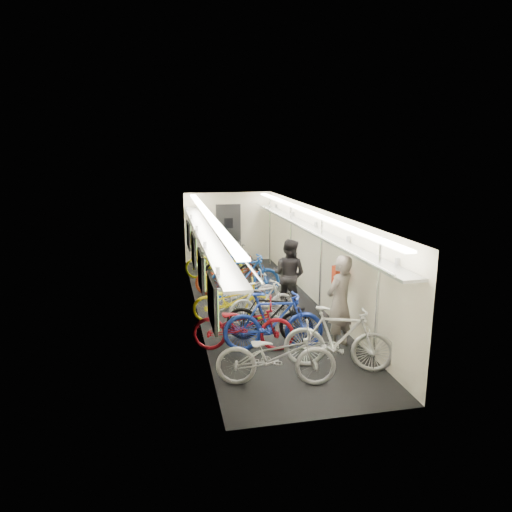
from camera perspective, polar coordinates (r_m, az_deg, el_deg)
name	(u,v)px	position (r m, az deg, el deg)	size (l,w,h in m)	color
train_car_shell	(238,236)	(11.56, -2.26, 2.51)	(10.00, 10.00, 10.00)	black
bicycle_0	(276,355)	(7.56, 2.51, -12.29)	(0.68, 1.95, 1.03)	#A6A5A9
bicycle_1	(274,322)	(8.76, 2.21, -8.19)	(0.55, 1.93, 1.16)	#1B33A2
bicycle_2	(243,325)	(8.78, -1.62, -8.60)	(0.68, 1.95, 1.03)	maroon
bicycle_3	(269,317)	(9.15, 1.66, -7.58)	(0.50, 1.77, 1.06)	black
bicycle_4	(232,301)	(10.31, -2.99, -5.59)	(0.62, 1.78, 0.94)	yellow
bicycle_5	(262,302)	(10.16, 0.73, -5.78)	(0.45, 1.60, 0.96)	silver
bicycle_6	(243,291)	(10.97, -1.58, -4.45)	(0.62, 1.77, 0.93)	silver
bicycle_7	(244,276)	(11.89, -1.45, -2.51)	(0.55, 1.94, 1.16)	#194499
bicycle_8	(231,276)	(12.14, -3.11, -2.57)	(0.67, 1.93, 1.01)	maroon
bicycle_9	(232,267)	(13.14, -3.04, -1.44)	(0.46, 1.64, 0.98)	black
bicycle_10	(214,263)	(13.75, -5.26, -0.92)	(0.63, 1.79, 0.94)	yellow
bicycle_11	(339,339)	(8.14, 10.28, -10.15)	(0.54, 1.90, 1.14)	silver
bicycle_12	(226,259)	(14.22, -3.72, -0.40)	(0.64, 1.83, 0.96)	#5C5D61
bicycle_14	(225,255)	(14.88, -3.88, 0.13)	(0.62, 1.77, 0.93)	slate
passenger_near	(339,302)	(8.92, 10.39, -5.69)	(0.67, 0.44, 1.84)	gray
passenger_mid	(289,275)	(10.96, 4.14, -2.33)	(0.84, 0.66, 1.73)	black
backpack	(339,275)	(9.48, 10.30, -2.30)	(0.26, 0.14, 0.38)	#B72B12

